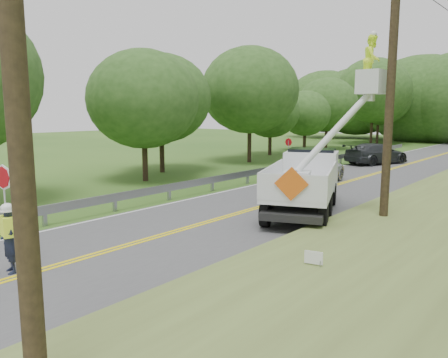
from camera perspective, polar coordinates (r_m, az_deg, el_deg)
The scene contains 10 objects.
ground at distance 12.97m, azimuth -17.43°, elevation -9.72°, with size 140.00×140.00×0.00m, color #2F571C.
road at distance 23.41m, azimuth 12.60°, elevation -1.30°, with size 7.20×96.00×0.03m.
guardrail at distance 26.12m, azimuth 5.69°, elevation 1.11°, with size 0.18×48.00×0.77m.
treeline_left at distance 40.71m, azimuth 9.15°, elevation 10.64°, with size 9.45×55.32×10.33m.
flagger at distance 12.22m, azimuth -26.14°, elevation -6.57°, with size 1.09×0.52×2.69m.
bucket_truck at distance 18.38m, azimuth 11.26°, elevation 0.78°, with size 5.08×7.10×6.65m.
suv_silver at distance 25.23m, azimuth 11.31°, elevation 1.22°, with size 2.51×5.44×1.51m, color silver.
suv_darkgrey at distance 35.75m, azimuth 19.18°, elevation 3.15°, with size 2.23×5.48×1.59m, color #313539.
stop_sign_permanent at distance 28.02m, azimuth 8.35°, elevation 3.62°, with size 0.50×0.06×2.36m.
yard_sign at distance 11.08m, azimuth 11.56°, elevation -10.11°, with size 0.45×0.14×0.66m.
Camera 1 is at (10.43, -6.58, 4.03)m, focal length 35.20 mm.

